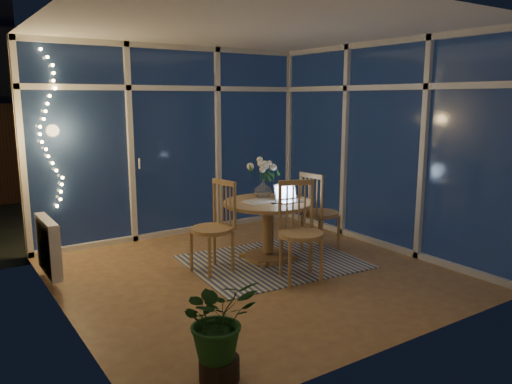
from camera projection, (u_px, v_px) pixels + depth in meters
floor at (254, 272)px, 5.51m from camera, size 4.00×4.00×0.00m
ceiling at (253, 27)px, 5.03m from camera, size 4.00×4.00×0.00m
wall_back at (175, 142)px, 6.91m from camera, size 4.00×0.04×2.60m
wall_front at (404, 181)px, 3.63m from camera, size 4.00×0.04×2.60m
wall_left at (55, 170)px, 4.19m from camera, size 0.04×4.00×2.60m
wall_right at (385, 146)px, 6.36m from camera, size 0.04×4.00×2.60m
window_wall_back at (176, 142)px, 6.88m from camera, size 4.00×0.10×2.60m
window_wall_right at (382, 146)px, 6.34m from camera, size 0.10×4.00×2.60m
radiator at (48, 246)px, 5.12m from camera, size 0.10×0.70×0.58m
fairy_lights at (49, 130)px, 5.87m from camera, size 0.24×0.10×1.85m
garden_patio at (137, 198)px, 9.89m from camera, size 12.00×6.00×0.10m
garden_fence at (101, 149)px, 9.85m from camera, size 11.00×0.08×1.80m
neighbour_roof at (74, 85)px, 12.23m from camera, size 7.00×3.00×2.20m
garden_shrubs at (91, 192)px, 7.78m from camera, size 0.90×0.90×0.90m
rug at (273, 262)px, 5.86m from camera, size 2.03×1.68×0.01m
dining_table at (268, 231)px, 5.88m from camera, size 1.12×1.12×0.71m
chair_left at (212, 227)px, 5.43m from camera, size 0.55×0.55×1.03m
chair_right at (321, 211)px, 6.20m from camera, size 0.53×0.53×1.02m
chair_front at (301, 232)px, 5.18m from camera, size 0.64×0.64×1.06m
laptop at (290, 193)px, 5.77m from camera, size 0.32×0.29×0.22m
flower_vase at (263, 189)px, 6.00m from camera, size 0.22×0.22×0.21m
bowl at (287, 194)px, 6.14m from camera, size 0.16×0.16×0.04m
newspapers at (261, 201)px, 5.78m from camera, size 0.36×0.29×0.01m
phone at (276, 203)px, 5.70m from camera, size 0.10×0.06×0.01m
potted_plant at (219, 328)px, 3.35m from camera, size 0.59×0.52×0.76m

